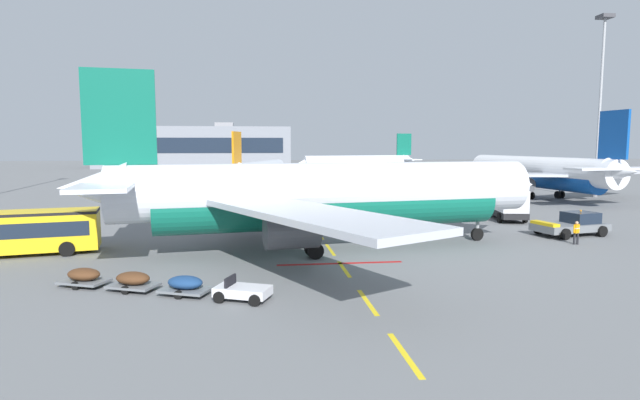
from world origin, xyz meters
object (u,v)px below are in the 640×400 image
(airliner_foreground, at_px, (324,195))
(airliner_far_center, at_px, (359,164))
(apron_shuttle_bus, at_px, (2,231))
(baggage_train, at_px, (159,283))
(airliner_mid_left, at_px, (539,172))
(apron_light_mast_far, at_px, (601,86))
(airliner_far_right, at_px, (258,171))
(fuel_service_truck, at_px, (506,203))
(ground_crew_worker, at_px, (576,231))
(pushback_tug, at_px, (572,224))

(airliner_foreground, height_order, airliner_far_center, airliner_foreground)
(apron_shuttle_bus, xyz_separation_m, baggage_train, (12.03, -10.06, -1.22))
(airliner_mid_left, distance_m, apron_light_mast_far, 14.77)
(airliner_far_right, height_order, fuel_service_truck, airliner_far_right)
(airliner_far_center, distance_m, ground_crew_worker, 77.11)
(pushback_tug, distance_m, baggage_train, 33.43)
(airliner_far_center, height_order, airliner_far_right, airliner_far_center)
(airliner_far_center, xyz_separation_m, fuel_service_truck, (1.66, -64.47, -1.60))
(airliner_foreground, distance_m, airliner_far_center, 78.57)
(airliner_foreground, distance_m, airliner_mid_left, 46.81)
(apron_shuttle_bus, bearing_deg, fuel_service_truck, 15.49)
(ground_crew_worker, bearing_deg, pushback_tug, 60.10)
(airliner_mid_left, distance_m, fuel_service_truck, 24.46)
(baggage_train, bearing_deg, airliner_far_center, 71.95)
(ground_crew_worker, xyz_separation_m, apron_light_mast_far, (24.34, 31.86, 14.71))
(airliner_mid_left, distance_m, ground_crew_worker, 35.73)
(baggage_train, bearing_deg, pushback_tug, 22.39)
(apron_light_mast_far, bearing_deg, pushback_tug, -128.27)
(fuel_service_truck, bearing_deg, pushback_tug, -82.30)
(fuel_service_truck, bearing_deg, airliner_far_center, 91.47)
(fuel_service_truck, xyz_separation_m, baggage_train, (-29.71, -21.63, -1.11))
(airliner_mid_left, height_order, apron_shuttle_bus, airliner_mid_left)
(airliner_far_center, xyz_separation_m, ground_crew_worker, (0.72, -77.07, -2.24))
(fuel_service_truck, xyz_separation_m, apron_light_mast_far, (23.41, 19.25, 14.07))
(airliner_mid_left, xyz_separation_m, airliner_far_right, (-39.22, 18.24, -0.66))
(airliner_foreground, bearing_deg, apron_light_mast_far, 35.69)
(airliner_far_right, distance_m, apron_light_mast_far, 52.74)
(airliner_mid_left, bearing_deg, airliner_foreground, -138.08)
(airliner_far_center, bearing_deg, ground_crew_worker, -89.46)
(pushback_tug, bearing_deg, airliner_far_right, 118.84)
(airliner_foreground, xyz_separation_m, pushback_tug, (21.20, 3.03, -3.05))
(pushback_tug, bearing_deg, fuel_service_truck, 97.70)
(airliner_far_right, bearing_deg, ground_crew_worker, -64.95)
(airliner_foreground, xyz_separation_m, airliner_far_right, (-4.39, 49.51, -0.91))
(baggage_train, height_order, ground_crew_worker, ground_crew_worker)
(pushback_tug, distance_m, airliner_far_right, 53.10)
(baggage_train, xyz_separation_m, ground_crew_worker, (28.78, 9.02, 0.48))
(airliner_foreground, relative_size, baggage_train, 3.09)
(airliner_far_right, xyz_separation_m, apron_shuttle_bus, (-17.35, -49.15, -1.29))
(pushback_tug, relative_size, airliner_far_center, 0.23)
(airliner_foreground, height_order, airliner_far_right, airliner_foreground)
(airliner_far_right, distance_m, ground_crew_worker, 55.44)
(fuel_service_truck, bearing_deg, airliner_foreground, -149.19)
(pushback_tug, bearing_deg, ground_crew_worker, -119.90)
(apron_shuttle_bus, distance_m, ground_crew_worker, 40.82)
(airliner_far_right, relative_size, apron_light_mast_far, 1.04)
(apron_shuttle_bus, relative_size, fuel_service_truck, 1.68)
(baggage_train, bearing_deg, airliner_foreground, 44.97)
(airliner_mid_left, bearing_deg, airliner_far_right, 155.05)
(apron_shuttle_bus, distance_m, baggage_train, 15.73)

